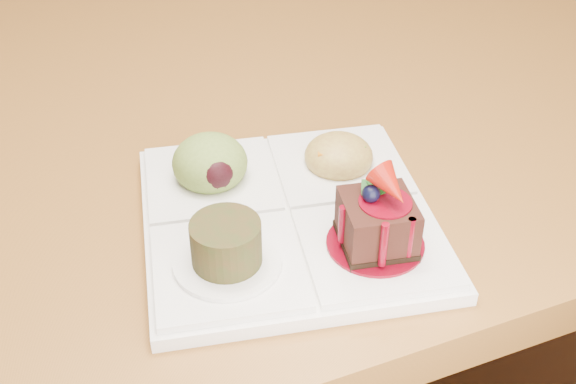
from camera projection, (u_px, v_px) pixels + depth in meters
name	position (u px, v px, depth m)	size (l,w,h in m)	color
ground	(247.00, 267.00, 1.66)	(6.00, 6.00, 0.00)	#522B17
sampler_plate	(286.00, 205.00, 0.60)	(0.28, 0.28, 0.09)	white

